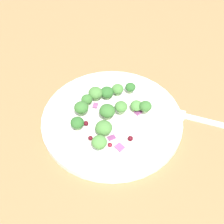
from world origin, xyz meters
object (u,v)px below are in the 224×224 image
object	(u,v)px
plate	(112,119)
broccoli_floret_2	(108,93)
fork	(209,122)
broccoli_floret_0	(77,123)
broccoli_floret_1	(146,106)

from	to	relation	value
plate	broccoli_floret_2	size ratio (longest dim) A/B	9.90
broccoli_floret_2	fork	bearing A→B (deg)	97.15
broccoli_floret_0	broccoli_floret_2	xyz separation A→B (cm)	(-9.08, 1.89, -0.34)
broccoli_floret_0	broccoli_floret_1	xyz separation A→B (cm)	(-7.99, 9.72, 0.13)
broccoli_floret_2	plate	bearing A→B (deg)	31.64
plate	broccoli_floret_1	distance (cm)	6.54
broccoli_floret_2	broccoli_floret_1	bearing A→B (deg)	82.07
broccoli_floret_0	fork	size ratio (longest dim) A/B	0.13
broccoli_floret_0	fork	distance (cm)	24.25
plate	broccoli_floret_2	xyz separation A→B (cm)	(-4.16, -2.56, 1.92)
plate	broccoli_floret_0	bearing A→B (deg)	-42.15
broccoli_floret_0	plate	bearing A→B (deg)	137.85
broccoli_floret_2	fork	distance (cm)	19.58
broccoli_floret_0	fork	xyz separation A→B (cm)	(-11.50, 21.16, -2.87)
plate	broccoli_floret_0	size ratio (longest dim) A/B	10.76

